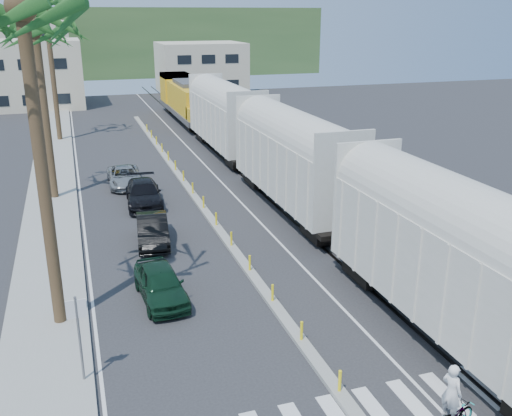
{
  "coord_description": "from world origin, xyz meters",
  "views": [
    {
      "loc": [
        -6.89,
        -13.99,
        10.93
      ],
      "look_at": [
        1.23,
        10.86,
        2.0
      ],
      "focal_mm": 40.0,
      "sensor_mm": 36.0,
      "label": 1
    }
  ],
  "objects": [
    {
      "name": "sidewalk",
      "position": [
        -8.5,
        25.0,
        0.07
      ],
      "size": [
        3.0,
        90.0,
        0.15
      ],
      "primitive_type": "cube",
      "color": "gray",
      "rests_on": "ground"
    },
    {
      "name": "hillside",
      "position": [
        0.0,
        100.0,
        6.0
      ],
      "size": [
        80.0,
        20.0,
        12.0
      ],
      "primitive_type": "cube",
      "color": "#385628",
      "rests_on": "ground"
    },
    {
      "name": "ground",
      "position": [
        0.0,
        0.0,
        0.0
      ],
      "size": [
        140.0,
        140.0,
        0.0
      ],
      "primitive_type": "plane",
      "color": "#28282B",
      "rests_on": "ground"
    },
    {
      "name": "street_sign",
      "position": [
        -7.3,
        2.0,
        1.97
      ],
      "size": [
        0.6,
        0.08,
        3.0
      ],
      "color": "slate",
      "rests_on": "ground"
    },
    {
      "name": "buildings",
      "position": [
        -6.41,
        71.66,
        4.36
      ],
      "size": [
        38.0,
        27.0,
        10.0
      ],
      "color": "beige",
      "rests_on": "ground"
    },
    {
      "name": "car_third",
      "position": [
        -3.19,
        19.05,
        0.72
      ],
      "size": [
        2.62,
        5.21,
        1.44
      ],
      "primitive_type": "imported",
      "rotation": [
        0.0,
        0.0,
        -0.06
      ],
      "color": "black",
      "rests_on": "ground"
    },
    {
      "name": "cyclist",
      "position": [
        2.1,
        -3.48,
        0.7
      ],
      "size": [
        1.64,
        2.18,
        2.23
      ],
      "rotation": [
        0.0,
        0.0,
        1.86
      ],
      "color": "#9EA0A5",
      "rests_on": "ground"
    },
    {
      "name": "car_second",
      "position": [
        -3.56,
        12.83,
        0.71
      ],
      "size": [
        2.34,
        4.58,
        1.41
      ],
      "primitive_type": "imported",
      "rotation": [
        0.0,
        0.0,
        -0.1
      ],
      "color": "black",
      "rests_on": "ground"
    },
    {
      "name": "car_rear",
      "position": [
        -3.85,
        23.54,
        0.64
      ],
      "size": [
        2.28,
        4.67,
        1.28
      ],
      "primitive_type": "imported",
      "rotation": [
        0.0,
        0.0,
        -0.02
      ],
      "color": "#939597",
      "rests_on": "ground"
    },
    {
      "name": "lane_markings",
      "position": [
        -2.15,
        25.0,
        0.0
      ],
      "size": [
        9.42,
        90.0,
        0.01
      ],
      "color": "silver",
      "rests_on": "ground"
    },
    {
      "name": "palm_trees",
      "position": [
        -8.1,
        22.7,
        10.81
      ],
      "size": [
        3.5,
        37.2,
        13.75
      ],
      "color": "brown",
      "rests_on": "ground"
    },
    {
      "name": "rails",
      "position": [
        5.0,
        28.0,
        0.03
      ],
      "size": [
        1.56,
        100.0,
        0.06
      ],
      "color": "black",
      "rests_on": "ground"
    },
    {
      "name": "median",
      "position": [
        0.0,
        19.96,
        0.09
      ],
      "size": [
        0.45,
        60.0,
        0.85
      ],
      "color": "gray",
      "rests_on": "ground"
    },
    {
      "name": "crosswalk",
      "position": [
        0.0,
        -2.0,
        0.01
      ],
      "size": [
        14.0,
        2.2,
        0.01
      ],
      "primitive_type": "cube",
      "color": "silver",
      "rests_on": "ground"
    },
    {
      "name": "freight_train",
      "position": [
        5.0,
        21.33,
        2.91
      ],
      "size": [
        3.0,
        60.94,
        5.85
      ],
      "color": "beige",
      "rests_on": "ground"
    },
    {
      "name": "car_lead",
      "position": [
        -4.13,
        6.75,
        0.71
      ],
      "size": [
        2.19,
        4.36,
        1.41
      ],
      "primitive_type": "imported",
      "rotation": [
        0.0,
        0.0,
        0.06
      ],
      "color": "#10301D",
      "rests_on": "ground"
    }
  ]
}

